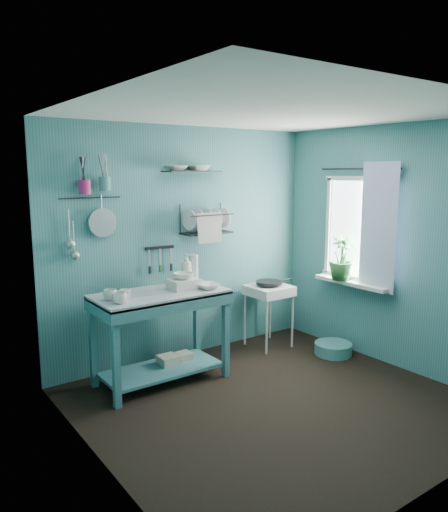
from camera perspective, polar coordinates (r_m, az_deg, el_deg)
floor at (r=4.63m, az=5.88°, el=-16.36°), size 3.20×3.20×0.00m
ceiling at (r=4.19m, az=6.50°, el=16.08°), size 3.20×3.20×0.00m
wall_back at (r=5.43m, az=-4.44°, el=1.41°), size 3.20×0.00×3.20m
wall_front at (r=3.30m, az=23.87°, el=-4.84°), size 3.20×0.00×3.20m
wall_left at (r=3.40m, az=-14.39°, el=-3.88°), size 0.00×3.00×3.00m
wall_right at (r=5.42m, az=18.88°, el=0.90°), size 0.00×3.00×3.00m
work_counter at (r=4.91m, az=-7.21°, el=-9.19°), size 1.33×0.79×0.89m
mug_left at (r=4.43m, az=-11.83°, el=-4.73°), size 0.12×0.12×0.10m
mug_mid at (r=4.56m, az=-11.19°, el=-4.33°), size 0.14×0.14×0.09m
mug_right at (r=4.56m, az=-12.88°, el=-4.34°), size 0.17×0.17×0.10m
wash_tub at (r=4.88m, az=-4.64°, el=-3.21°), size 0.28×0.22×0.10m
tub_bowl at (r=4.86m, az=-4.65°, el=-2.28°), size 0.19×0.19×0.06m
soap_bottle at (r=5.13m, az=-4.30°, el=-1.43°), size 0.11×0.12×0.30m
water_bottle at (r=5.20m, az=-3.47°, el=-1.37°), size 0.09×0.09×0.28m
counter_bowl at (r=4.88m, az=-1.83°, el=-3.46°), size 0.22×0.22×0.05m
hotplate_stand at (r=5.87m, az=5.11°, el=-6.84°), size 0.49×0.49×0.72m
frying_pan at (r=5.77m, az=5.17°, el=-3.04°), size 0.30×0.30×0.03m
knife_strip at (r=5.24m, az=-7.36°, el=0.95°), size 0.32×0.05×0.03m
dish_rack at (r=5.39m, az=-1.99°, el=4.25°), size 0.58×0.33×0.32m
upper_shelf at (r=5.30m, az=-3.65°, el=9.63°), size 0.72×0.29×0.01m
shelf_bowl_left at (r=5.21m, az=-5.44°, el=9.95°), size 0.21×0.21×0.05m
shelf_bowl_right at (r=5.35m, az=-2.89°, el=9.46°), size 0.25×0.25×0.06m
utensil_cup_magenta at (r=4.81m, az=-15.64°, el=7.60°), size 0.11×0.11×0.13m
utensil_cup_teal at (r=4.88m, az=-13.49°, el=8.04°), size 0.11×0.11×0.13m
colander at (r=4.92m, az=-13.72°, el=3.72°), size 0.28×0.03×0.28m
ladle_outer at (r=4.82m, az=-17.31°, el=3.36°), size 0.01×0.01×0.30m
ladle_inner at (r=4.85m, az=-16.83°, el=2.10°), size 0.01×0.01×0.30m
hook_rail at (r=4.89m, az=-15.02°, el=6.44°), size 0.60×0.01×0.01m
window_glass at (r=5.66m, az=15.18°, el=2.98°), size 0.00×1.10×1.10m
windowsill at (r=5.69m, az=14.37°, el=-2.98°), size 0.16×0.95×0.04m
curtain at (r=5.42m, az=17.22°, el=3.12°), size 0.00×1.35×1.35m
curtain_rod at (r=5.59m, az=15.18°, el=9.58°), size 0.02×1.05×0.02m
potted_plant at (r=5.68m, az=13.32°, el=-0.24°), size 0.28×0.28×0.49m
storage_tin_large at (r=5.11m, az=-6.40°, el=-12.42°), size 0.18×0.18×0.22m
storage_tin_small at (r=5.23m, az=-4.61°, el=-11.97°), size 0.15×0.15×0.20m
floor_basin at (r=5.81m, az=12.38°, el=-10.30°), size 0.41×0.41×0.13m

